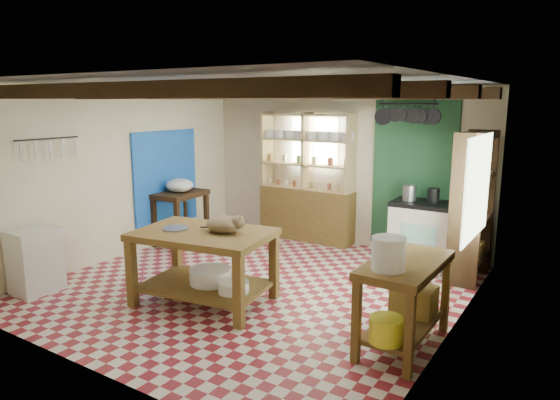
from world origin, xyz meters
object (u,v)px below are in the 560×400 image
Objects in this scene: right_counter at (404,304)px; cat at (224,224)px; work_table at (204,267)px; prep_table at (181,218)px; white_cabinet at (35,261)px; stove at (424,232)px.

cat is at bearing -175.45° from right_counter.
prep_table reaches higher than work_table.
work_table is 2.64m from prep_table.
right_counter is at bearing 14.88° from white_cabinet.
prep_table is 0.73× the size of right_counter.
white_cabinet is 2.54m from cat.
white_cabinet is at bearing -165.40° from work_table.
work_table reaches higher than white_cabinet.
right_counter is (4.38, -1.48, -0.01)m from prep_table.
work_table is 3.40m from stove.
cat reaches higher than work_table.
stove is 3.25m from cat.
right_counter is 2.86× the size of cat.
cat reaches higher than right_counter.
stove is at bearing 103.76° from right_counter.
prep_table is 2.60m from white_cabinet.
stove reaches higher than work_table.
right_counter is at bearing -78.90° from stove.
work_table is 1.75× the size of prep_table.
right_counter is (2.37, 0.23, -0.00)m from work_table.
work_table is 1.65× the size of stove.
right_counter is at bearing -3.47° from work_table.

